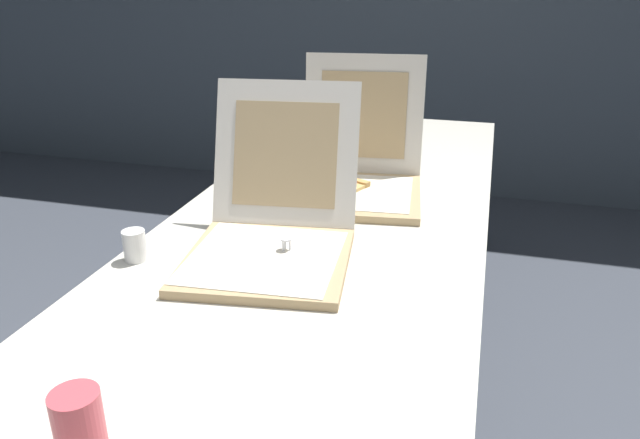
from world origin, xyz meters
TOP-DOWN VIEW (x-y plane):
  - table at (0.00, 0.67)m, footprint 0.85×2.45m
  - pizza_box_front at (-0.07, 0.39)m, footprint 0.44×0.55m
  - pizza_box_middle at (0.04, 0.86)m, footprint 0.42×0.46m
  - cup_white_mid at (-0.29, 0.74)m, footprint 0.05×0.05m
  - cup_white_far at (-0.22, 1.03)m, footprint 0.05×0.05m
  - cup_white_near_left at (-0.37, 0.27)m, footprint 0.05×0.05m
  - cup_printed_front at (-0.11, -0.29)m, footprint 0.07×0.07m

SIDE VIEW (x-z plane):
  - table at x=0.00m, z-range 0.32..1.06m
  - cup_white_mid at x=-0.29m, z-range 0.74..0.81m
  - cup_white_far at x=-0.22m, z-range 0.74..0.81m
  - cup_white_near_left at x=-0.37m, z-range 0.74..0.81m
  - cup_printed_front at x=-0.11m, z-range 0.74..0.84m
  - pizza_box_front at x=-0.07m, z-range 0.61..0.98m
  - pizza_box_middle at x=0.04m, z-range 0.60..0.99m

